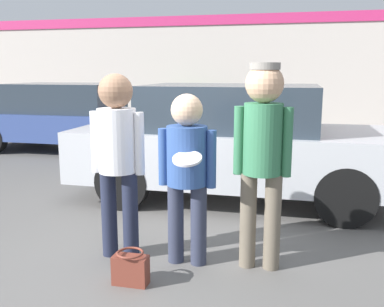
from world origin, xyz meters
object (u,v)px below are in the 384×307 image
(person_left, at_px, (118,149))
(person_right, at_px, (262,146))
(handbag, at_px, (131,269))
(person_middle_with_frisbee, at_px, (187,165))
(parked_car_far, at_px, (68,117))
(shrub, at_px, (192,111))
(parked_car_near, at_px, (235,143))

(person_left, distance_m, person_right, 1.34)
(person_left, xyz_separation_m, handbag, (0.30, -0.51, -0.92))
(person_middle_with_frisbee, relative_size, person_right, 0.86)
(parked_car_far, bearing_deg, person_left, -56.41)
(shrub, xyz_separation_m, handbag, (1.80, -9.79, -0.41))
(parked_car_near, bearing_deg, shrub, 108.01)
(shrub, bearing_deg, parked_car_far, -114.68)
(person_right, bearing_deg, shrub, 107.11)
(shrub, bearing_deg, handbag, -79.58)
(handbag, bearing_deg, shrub, 100.42)
(person_middle_with_frisbee, relative_size, parked_car_far, 0.35)
(person_left, bearing_deg, parked_car_far, 123.59)
(parked_car_near, xyz_separation_m, shrub, (-2.31, 7.11, -0.26))
(handbag, bearing_deg, parked_car_far, 123.34)
(person_middle_with_frisbee, xyz_separation_m, shrub, (-2.17, 9.27, -0.40))
(parked_car_near, relative_size, handbag, 14.79)
(person_right, relative_size, parked_car_near, 0.42)
(person_right, relative_size, shrub, 1.70)
(parked_car_far, bearing_deg, handbag, -56.66)
(person_left, xyz_separation_m, person_right, (1.34, 0.07, 0.07))
(person_left, height_order, parked_car_near, person_left)
(parked_car_near, distance_m, parked_car_far, 5.15)
(parked_car_far, relative_size, handbag, 15.29)
(person_middle_with_frisbee, xyz_separation_m, handbag, (-0.36, -0.52, -0.80))
(person_middle_with_frisbee, xyz_separation_m, parked_car_far, (-4.07, 5.12, -0.19))
(parked_car_far, distance_m, shrub, 4.57)
(person_right, relative_size, handbag, 6.18)
(handbag, bearing_deg, parked_car_near, 79.23)
(person_right, xyz_separation_m, parked_car_far, (-4.74, 5.05, -0.38))
(person_middle_with_frisbee, height_order, parked_car_near, parked_car_near)
(person_right, height_order, shrub, person_right)
(person_left, distance_m, parked_car_far, 6.16)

